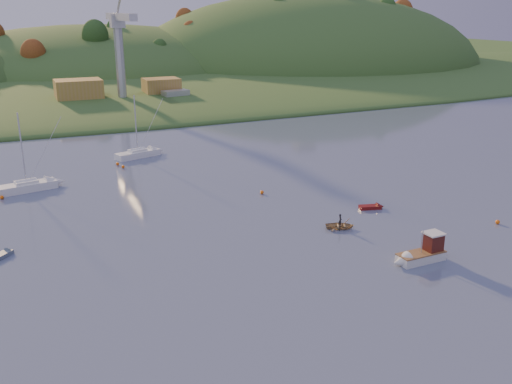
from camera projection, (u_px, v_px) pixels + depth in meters
name	position (u px, v px, depth m)	size (l,w,h in m)	color
far_shore	(65.00, 68.00, 237.17)	(620.00, 220.00, 1.50)	#24471C
shore_slope	(88.00, 87.00, 180.66)	(640.00, 150.00, 7.00)	#24471C
hill_center	(97.00, 72.00, 223.65)	(140.00, 120.00, 36.00)	#24471C
hill_right	(306.00, 67.00, 243.47)	(150.00, 130.00, 60.00)	#24471C
hillside_trees	(80.00, 80.00, 198.05)	(280.00, 50.00, 32.00)	#204418
wharf	(133.00, 101.00, 144.84)	(42.00, 16.00, 2.40)	slate
shed_west	(79.00, 89.00, 139.57)	(11.00, 8.00, 4.80)	#A68237
shed_east	(161.00, 86.00, 148.68)	(9.00, 7.00, 4.00)	#A68237
dock_crane	(120.00, 37.00, 135.63)	(3.20, 28.00, 20.30)	#B7B7BC
fishing_boat	(418.00, 254.00, 55.75)	(5.89, 2.00, 3.72)	silver
sailboat_near	(27.00, 186.00, 77.64)	(8.07, 3.84, 10.77)	white
sailboat_far	(138.00, 153.00, 95.17)	(7.80, 4.35, 10.36)	white
canoe	(340.00, 226.00, 64.42)	(2.32, 3.25, 0.67)	#A28459
paddler	(340.00, 222.00, 64.30)	(0.54, 0.36, 1.49)	black
red_tender	(375.00, 207.00, 70.89)	(3.31, 1.81, 1.07)	#610F0D
grey_dinghy	(6.00, 253.00, 57.57)	(2.53, 2.58, 0.98)	slate
work_vessel	(176.00, 100.00, 145.16)	(16.14, 8.29, 3.96)	slate
buoy_0	(498.00, 222.00, 65.79)	(0.50, 0.50, 0.50)	orange
buoy_1	(262.00, 192.00, 76.42)	(0.50, 0.50, 0.50)	orange
buoy_2	(2.00, 197.00, 74.37)	(0.50, 0.50, 0.50)	orange
buoy_3	(118.00, 164.00, 90.39)	(0.50, 0.50, 0.50)	orange
buoy_4	(123.00, 167.00, 88.73)	(0.50, 0.50, 0.50)	orange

